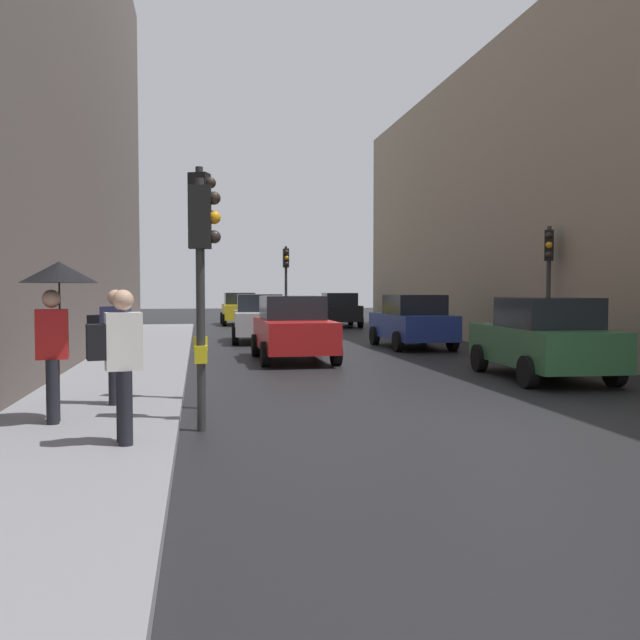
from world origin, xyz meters
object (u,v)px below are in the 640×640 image
at_px(car_blue_van, 412,321).
at_px(pedestrian_with_grey_backpack, 113,339).
at_px(car_red_sedan, 293,328).
at_px(pedestrian_with_umbrella, 57,296).
at_px(traffic_light_near_right, 201,243).
at_px(car_silver_hatchback, 259,318).
at_px(car_dark_suv, 339,310).
at_px(car_yellow_taxi, 240,309).
at_px(pedestrian_with_black_backpack, 120,357).
at_px(car_green_estate, 543,338).
at_px(traffic_light_mid_street, 549,268).
at_px(traffic_light_far_median, 286,273).
at_px(traffic_light_near_left, 202,258).

height_order(car_blue_van, pedestrian_with_grey_backpack, pedestrian_with_grey_backpack).
distance_m(car_red_sedan, pedestrian_with_umbrella, 9.71).
relative_size(traffic_light_near_right, car_silver_hatchback, 0.91).
bearing_deg(car_silver_hatchback, car_dark_suv, 62.13).
height_order(car_silver_hatchback, car_red_sedan, same).
height_order(traffic_light_near_right, car_yellow_taxi, traffic_light_near_right).
bearing_deg(car_red_sedan, pedestrian_with_black_backpack, -108.76).
bearing_deg(car_green_estate, car_yellow_taxi, 102.18).
bearing_deg(car_dark_suv, traffic_light_mid_street, -82.65).
xyz_separation_m(traffic_light_near_right, car_yellow_taxi, (2.17, 25.93, -1.80)).
xyz_separation_m(traffic_light_far_median, car_red_sedan, (-1.33, -11.63, -1.78)).
distance_m(traffic_light_mid_street, car_silver_hatchback, 10.75).
relative_size(car_silver_hatchback, car_dark_suv, 1.00).
distance_m(traffic_light_near_right, car_red_sedan, 7.65).
relative_size(car_blue_van, pedestrian_with_grey_backpack, 2.38).
bearing_deg(pedestrian_with_umbrella, car_dark_suv, 69.91).
xyz_separation_m(car_silver_hatchback, car_blue_van, (4.77, -3.48, 0.00)).
bearing_deg(pedestrian_with_grey_backpack, car_red_sedan, 62.20).
bearing_deg(car_blue_van, car_red_sedan, -144.18).
bearing_deg(traffic_light_far_median, traffic_light_mid_street, -66.16).
distance_m(car_red_sedan, car_yellow_taxi, 18.93).
bearing_deg(car_blue_van, pedestrian_with_grey_backpack, -128.33).
height_order(traffic_light_mid_street, car_yellow_taxi, traffic_light_mid_street).
height_order(traffic_light_far_median, traffic_light_near_right, traffic_light_near_right).
relative_size(car_red_sedan, car_yellow_taxi, 1.00).
xyz_separation_m(traffic_light_mid_street, pedestrian_with_grey_backpack, (-10.77, -6.20, -1.36)).
relative_size(traffic_light_mid_street, car_silver_hatchback, 0.86).
height_order(traffic_light_mid_street, pedestrian_with_black_backpack, traffic_light_mid_street).
bearing_deg(traffic_light_near_right, pedestrian_with_grey_backpack, -169.43).
relative_size(car_green_estate, car_yellow_taxi, 1.02).
relative_size(traffic_light_mid_street, car_red_sedan, 0.87).
relative_size(traffic_light_near_left, car_dark_suv, 0.80).
xyz_separation_m(traffic_light_far_median, car_green_estate, (3.46, -16.31, -1.78)).
height_order(traffic_light_near_right, pedestrian_with_umbrella, traffic_light_near_right).
relative_size(traffic_light_near_left, car_green_estate, 0.79).
height_order(traffic_light_near_left, car_blue_van, traffic_light_near_left).
xyz_separation_m(traffic_light_near_right, car_dark_suv, (7.19, 23.20, -1.80)).
relative_size(traffic_light_near_left, car_silver_hatchback, 0.80).
bearing_deg(car_green_estate, pedestrian_with_grey_backpack, -163.35).
bearing_deg(car_blue_van, pedestrian_with_umbrella, -126.70).
bearing_deg(car_red_sedan, traffic_light_near_right, -109.46).
distance_m(traffic_light_near_left, car_blue_van, 13.90).
relative_size(traffic_light_near_right, car_dark_suv, 0.91).
height_order(traffic_light_far_median, traffic_light_mid_street, traffic_light_far_median).
height_order(traffic_light_far_median, pedestrian_with_grey_backpack, traffic_light_far_median).
height_order(car_silver_hatchback, pedestrian_with_grey_backpack, pedestrian_with_grey_backpack).
distance_m(traffic_light_far_median, traffic_light_mid_street, 13.87).
distance_m(traffic_light_mid_street, traffic_light_near_left, 12.15).
bearing_deg(traffic_light_near_left, pedestrian_with_umbrella, 176.06).
bearing_deg(car_dark_suv, car_red_sedan, -106.21).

